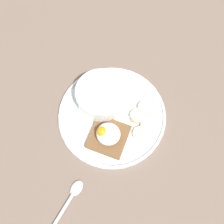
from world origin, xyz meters
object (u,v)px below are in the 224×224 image
Objects in this scene: banana_slice_back at (145,108)px; banana_slice_right at (147,125)px; oatmeal_bowl at (101,96)px; spoon at (70,199)px; banana_slice_left at (140,133)px; toast_slice at (108,137)px; poached_egg at (108,134)px; banana_slice_front at (137,116)px.

banana_slice_back is 1.27× the size of banana_slice_right.
oatmeal_bowl is 23.64cm from spoon.
banana_slice_left is at bearing -80.48° from banana_slice_back.
banana_slice_right is (7.13, 5.97, -0.05)cm from toast_slice.
toast_slice is at bearing -57.43° from oatmeal_bowl.
poached_egg is at bearing -58.31° from oatmeal_bowl.
poached_egg is 1.12× the size of banana_slice_back.
banana_slice_back reaches higher than banana_slice_left.
banana_slice_right is 23.60cm from spoon.
banana_slice_front reaches higher than spoon.
banana_slice_front is 2.73cm from banana_slice_back.
oatmeal_bowl reaches higher than toast_slice.
banana_slice_back reaches higher than banana_slice_right.
banana_slice_back is at bearing 60.82° from poached_egg.
toast_slice is 7.15cm from banana_slice_left.
spoon is at bearing -114.44° from banana_slice_right.
oatmeal_bowl is 3.05× the size of banana_slice_right.
spoon is at bearing -99.60° from toast_slice.
poached_egg is 1.16× the size of banana_slice_left.
oatmeal_bowl is at bearing 158.85° from banana_slice_left.
poached_egg is at bearing -165.54° from toast_slice.
banana_slice_right is at bearing 39.58° from poached_egg.
poached_egg reaches higher than banana_slice_right.
toast_slice is 1.94× the size of banana_slice_front.
banana_slice_front and banana_slice_back have the same top height.
poached_egg is 7.66cm from banana_slice_left.
banana_slice_front is (4.44, 7.09, -2.22)cm from poached_egg.
banana_slice_left is at bearing -108.19° from banana_slice_right.
oatmeal_bowl is 2.40× the size of banana_slice_back.
spoon is (-7.87, -25.09, -1.39)cm from banana_slice_back.
banana_slice_right is (1.88, -3.64, -0.10)cm from banana_slice_back.
spoon is (-9.75, -21.45, -1.30)cm from banana_slice_right.
banana_slice_right is (0.84, 2.56, 0.02)cm from banana_slice_left.
spoon is at bearing -115.24° from banana_slice_left.
banana_slice_back reaches higher than toast_slice.
toast_slice is 2.23× the size of banana_slice_right.
oatmeal_bowl is at bearing -169.75° from banana_slice_back.
banana_slice_back is (-1.04, 6.20, 0.12)cm from banana_slice_left.
spoon is (-6.92, -22.53, -1.40)cm from banana_slice_front.
banana_slice_back is (5.39, 9.65, -2.22)cm from poached_egg.
banana_slice_front is 0.36× the size of spoon.
banana_slice_left is at bearing -21.15° from oatmeal_bowl.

